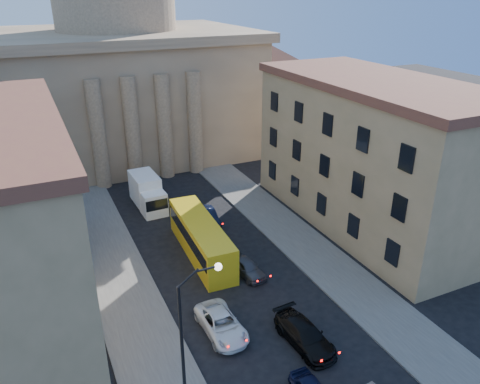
{
  "coord_description": "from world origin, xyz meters",
  "views": [
    {
      "loc": [
        -13.23,
        -12.01,
        22.62
      ],
      "look_at": [
        1.13,
        18.77,
        7.52
      ],
      "focal_mm": 35.0,
      "sensor_mm": 36.0,
      "label": 1
    }
  ],
  "objects": [
    {
      "name": "building_right",
      "position": [
        17.0,
        22.0,
        7.42
      ],
      "size": [
        11.6,
        26.6,
        14.7
      ],
      "color": "tan",
      "rests_on": "ground"
    },
    {
      "name": "car_right_far",
      "position": [
        1.52,
        18.16,
        0.7
      ],
      "size": [
        2.21,
        4.32,
        1.41
      ],
      "primitive_type": "imported",
      "rotation": [
        0.0,
        0.0,
        0.14
      ],
      "color": "#434348",
      "rests_on": "ground"
    },
    {
      "name": "car_right_distant",
      "position": [
        1.91,
        28.32,
        0.75
      ],
      "size": [
        1.82,
        4.62,
        1.5
      ],
      "primitive_type": "imported",
      "rotation": [
        0.0,
        0.0,
        -0.05
      ],
      "color": "black",
      "rests_on": "ground"
    },
    {
      "name": "box_truck",
      "position": [
        -2.62,
        34.73,
        1.68
      ],
      "size": [
        2.76,
        6.53,
        3.54
      ],
      "rotation": [
        0.0,
        0.0,
        0.04
      ],
      "color": "white",
      "rests_on": "ground"
    },
    {
      "name": "sidewalk_left",
      "position": [
        -8.5,
        18.0,
        0.07
      ],
      "size": [
        5.0,
        60.0,
        0.15
      ],
      "primitive_type": "cube",
      "color": "#53504C",
      "rests_on": "ground"
    },
    {
      "name": "car_left_mid",
      "position": [
        -3.29,
        12.4,
        0.73
      ],
      "size": [
        2.57,
        5.34,
        1.47
      ],
      "primitive_type": "imported",
      "rotation": [
        0.0,
        0.0,
        0.03
      ],
      "color": "white",
      "rests_on": "ground"
    },
    {
      "name": "city_bus",
      "position": [
        -0.83,
        22.87,
        1.77
      ],
      "size": [
        3.21,
        11.8,
        3.3
      ],
      "rotation": [
        0.0,
        0.0,
        -0.04
      ],
      "color": "gold",
      "rests_on": "ground"
    },
    {
      "name": "car_right_mid",
      "position": [
        1.4,
        8.91,
        0.78
      ],
      "size": [
        2.56,
        5.52,
        1.56
      ],
      "primitive_type": "imported",
      "rotation": [
        0.0,
        0.0,
        0.07
      ],
      "color": "black",
      "rests_on": "ground"
    },
    {
      "name": "street_lamp",
      "position": [
        -6.97,
        8.0,
        5.29
      ],
      "size": [
        2.62,
        0.44,
        8.83
      ],
      "color": "black",
      "rests_on": "ground"
    },
    {
      "name": "church",
      "position": [
        0.0,
        55.47,
        11.88
      ],
      "size": [
        68.02,
        28.76,
        36.6
      ],
      "color": "#776149",
      "rests_on": "ground"
    },
    {
      "name": "sidewalk_right",
      "position": [
        8.5,
        18.0,
        0.07
      ],
      "size": [
        5.0,
        60.0,
        0.15
      ],
      "primitive_type": "cube",
      "color": "#53504C",
      "rests_on": "ground"
    }
  ]
}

